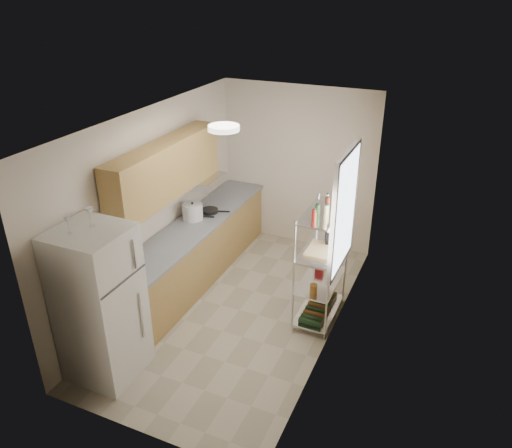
% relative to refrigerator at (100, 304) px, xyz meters
% --- Properties ---
extents(room, '(2.52, 4.42, 2.62)m').
position_rel_refrigerator_xyz_m(room, '(0.87, 1.60, 0.41)').
color(room, '#B3A891').
rests_on(room, ground).
extents(counter_run, '(0.63, 3.51, 0.90)m').
position_rel_refrigerator_xyz_m(counter_run, '(-0.05, 2.04, -0.43)').
color(counter_run, '#A98448').
rests_on(counter_run, ground).
extents(upper_cabinets, '(0.33, 2.20, 0.72)m').
position_rel_refrigerator_xyz_m(upper_cabinets, '(-0.18, 1.70, 0.92)').
color(upper_cabinets, '#A98448').
rests_on(upper_cabinets, room).
extents(range_hood, '(0.50, 0.60, 0.12)m').
position_rel_refrigerator_xyz_m(range_hood, '(-0.13, 2.50, 0.50)').
color(range_hood, '#B7BABC').
rests_on(range_hood, room).
extents(window, '(0.06, 1.00, 1.46)m').
position_rel_refrigerator_xyz_m(window, '(2.10, 1.95, 0.66)').
color(window, white).
rests_on(window, room).
extents(bakers_rack, '(0.45, 0.90, 1.73)m').
position_rel_refrigerator_xyz_m(bakers_rack, '(1.88, 1.89, 0.22)').
color(bakers_rack, silver).
rests_on(bakers_rack, ground).
extents(ceiling_dome, '(0.34, 0.34, 0.05)m').
position_rel_refrigerator_xyz_m(ceiling_dome, '(0.87, 1.30, 1.68)').
color(ceiling_dome, white).
rests_on(ceiling_dome, room).
extents(refrigerator, '(0.73, 0.73, 1.77)m').
position_rel_refrigerator_xyz_m(refrigerator, '(0.00, 0.00, 0.00)').
color(refrigerator, silver).
rests_on(refrigerator, ground).
extents(wine_glass_a, '(0.07, 0.07, 0.20)m').
position_rel_refrigerator_xyz_m(wine_glass_a, '(-0.02, 0.09, 0.99)').
color(wine_glass_a, silver).
rests_on(wine_glass_a, refrigerator).
extents(wine_glass_b, '(0.07, 0.07, 0.19)m').
position_rel_refrigerator_xyz_m(wine_glass_b, '(-0.11, -0.12, 0.98)').
color(wine_glass_b, silver).
rests_on(wine_glass_b, refrigerator).
extents(rice_cooker, '(0.29, 0.29, 0.23)m').
position_rel_refrigerator_xyz_m(rice_cooker, '(-0.14, 2.20, 0.13)').
color(rice_cooker, silver).
rests_on(rice_cooker, counter_run).
extents(frying_pan_large, '(0.30, 0.30, 0.04)m').
position_rel_refrigerator_xyz_m(frying_pan_large, '(-0.13, 2.26, 0.04)').
color(frying_pan_large, black).
rests_on(frying_pan_large, counter_run).
extents(frying_pan_small, '(0.31, 0.31, 0.05)m').
position_rel_refrigerator_xyz_m(frying_pan_small, '(-0.02, 2.50, 0.04)').
color(frying_pan_small, black).
rests_on(frying_pan_small, counter_run).
extents(cutting_board, '(0.34, 0.44, 0.03)m').
position_rel_refrigerator_xyz_m(cutting_board, '(1.88, 1.84, 0.14)').
color(cutting_board, tan).
rests_on(cutting_board, bakers_rack).
extents(espresso_machine, '(0.21, 0.26, 0.26)m').
position_rel_refrigerator_xyz_m(espresso_machine, '(1.93, 2.09, 0.25)').
color(espresso_machine, black).
rests_on(espresso_machine, bakers_rack).
extents(storage_bag, '(0.12, 0.15, 0.16)m').
position_rel_refrigerator_xyz_m(storage_bag, '(1.78, 2.19, -0.24)').
color(storage_bag, maroon).
rests_on(storage_bag, bakers_rack).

